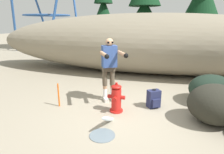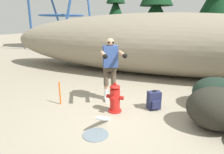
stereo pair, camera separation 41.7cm
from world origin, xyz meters
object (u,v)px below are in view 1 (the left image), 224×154
object	(u,v)px
fire_hydrant	(116,99)
boulder_small	(215,104)
utility_worker	(109,62)
survey_stake	(59,95)
spare_backpack	(154,99)
boulder_large	(212,89)

from	to	relation	value
fire_hydrant	boulder_small	xyz separation A→B (m)	(2.10, 0.04, 0.09)
utility_worker	survey_stake	bearing A→B (deg)	-89.86
boulder_small	fire_hydrant	bearing A→B (deg)	-178.95
utility_worker	survey_stake	distance (m)	1.51
fire_hydrant	spare_backpack	distance (m)	0.97
boulder_large	survey_stake	xyz separation A→B (m)	(-3.71, -1.26, -0.07)
boulder_small	boulder_large	bearing A→B (deg)	82.11
spare_backpack	survey_stake	world-z (taller)	survey_stake
utility_worker	boulder_small	bearing A→B (deg)	47.05
fire_hydrant	utility_worker	bearing A→B (deg)	120.51
survey_stake	fire_hydrant	bearing A→B (deg)	4.02
utility_worker	boulder_small	size ratio (longest dim) A/B	1.49
fire_hydrant	boulder_small	bearing A→B (deg)	1.05
boulder_large	utility_worker	bearing A→B (deg)	-167.07
spare_backpack	boulder_small	xyz separation A→B (m)	(1.26, -0.44, 0.20)
utility_worker	boulder_large	xyz separation A→B (m)	(2.59, 0.59, -0.68)
spare_backpack	fire_hydrant	bearing A→B (deg)	-95.18
boulder_large	spare_backpack	bearing A→B (deg)	-154.29
fire_hydrant	boulder_large	world-z (taller)	boulder_large
spare_backpack	survey_stake	bearing A→B (deg)	-110.69
boulder_small	survey_stake	distance (m)	3.56
boulder_small	utility_worker	bearing A→B (deg)	167.77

